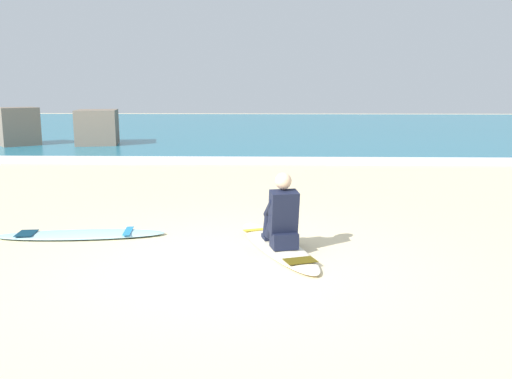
# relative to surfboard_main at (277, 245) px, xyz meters

# --- Properties ---
(ground_plane) EXTENTS (80.00, 80.00, 0.00)m
(ground_plane) POSITION_rel_surfboard_main_xyz_m (-0.61, -0.79, -0.04)
(ground_plane) COLOR beige
(sea) EXTENTS (80.00, 28.00, 0.10)m
(sea) POSITION_rel_surfboard_main_xyz_m (-0.61, 22.07, 0.01)
(sea) COLOR teal
(sea) RESTS_ON ground
(breaking_foam) EXTENTS (80.00, 0.90, 0.11)m
(breaking_foam) POSITION_rel_surfboard_main_xyz_m (-0.61, 8.37, 0.02)
(breaking_foam) COLOR white
(breaking_foam) RESTS_ON ground
(surfboard_main) EXTENTS (1.33, 2.53, 0.08)m
(surfboard_main) POSITION_rel_surfboard_main_xyz_m (0.00, 0.00, 0.00)
(surfboard_main) COLOR #EFE5C6
(surfboard_main) RESTS_ON ground
(surfer_seated) EXTENTS (0.49, 0.76, 0.95)m
(surfer_seated) POSITION_rel_surfboard_main_xyz_m (0.06, -0.14, 0.40)
(surfer_seated) COLOR black
(surfer_seated) RESTS_ON surfboard_main
(surfboard_spare_near) EXTENTS (2.36, 0.79, 0.08)m
(surfboard_spare_near) POSITION_rel_surfboard_main_xyz_m (-2.74, 0.44, 0.00)
(surfboard_spare_near) COLOR #9ED1E5
(surfboard_spare_near) RESTS_ON ground
(rock_outcrop_distant) EXTENTS (4.49, 2.23, 1.41)m
(rock_outcrop_distant) POSITION_rel_surfboard_main_xyz_m (-7.78, 12.21, 0.65)
(rock_outcrop_distant) COLOR #756656
(rock_outcrop_distant) RESTS_ON ground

